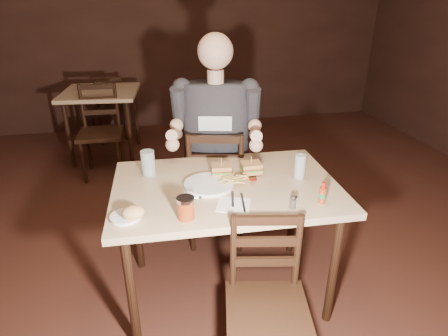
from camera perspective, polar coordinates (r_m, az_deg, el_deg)
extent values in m
plane|color=black|center=(2.57, 2.01, -17.83)|extent=(7.00, 7.00, 0.00)
plane|color=#3B221A|center=(5.35, -7.80, 21.12)|extent=(6.00, 0.00, 6.00)
cube|color=tan|center=(2.12, 0.30, -3.02)|extent=(1.30, 0.90, 0.04)
cylinder|color=black|center=(2.05, -13.91, -18.15)|extent=(0.05, 0.05, 0.73)
cylinder|color=black|center=(2.58, -13.17, -8.01)|extent=(0.05, 0.05, 0.73)
cylinder|color=black|center=(2.22, 16.36, -14.64)|extent=(0.05, 0.05, 0.73)
cylinder|color=black|center=(2.72, 10.45, -5.94)|extent=(0.05, 0.05, 0.73)
cube|color=tan|center=(4.45, -18.34, 10.87)|extent=(0.89, 0.89, 0.04)
cylinder|color=black|center=(4.34, -22.57, 4.52)|extent=(0.04, 0.04, 0.73)
cylinder|color=black|center=(4.92, -20.71, 7.12)|extent=(0.04, 0.04, 0.73)
cylinder|color=black|center=(4.20, -14.17, 5.06)|extent=(0.04, 0.04, 0.73)
cylinder|color=black|center=(4.80, -13.26, 7.65)|extent=(0.04, 0.04, 0.73)
cylinder|color=white|center=(2.08, -2.33, -2.62)|extent=(0.28, 0.28, 0.02)
ellipsoid|color=maroon|center=(2.12, 4.46, -1.73)|extent=(0.05, 0.05, 0.01)
cylinder|color=silver|center=(2.24, -11.48, 0.76)|extent=(0.08, 0.08, 0.15)
cylinder|color=silver|center=(2.19, 11.49, 0.21)|extent=(0.07, 0.07, 0.14)
cube|color=white|center=(1.91, 1.46, -5.63)|extent=(0.21, 0.20, 0.00)
cube|color=silver|center=(1.92, 2.92, -5.28)|extent=(0.04, 0.19, 0.00)
cube|color=silver|center=(1.95, 1.33, -4.74)|extent=(0.05, 0.17, 0.01)
cylinder|color=white|center=(1.86, -14.74, -7.27)|extent=(0.15, 0.15, 0.01)
ellipsoid|color=tan|center=(1.82, -13.68, -6.59)|extent=(0.11, 0.09, 0.06)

